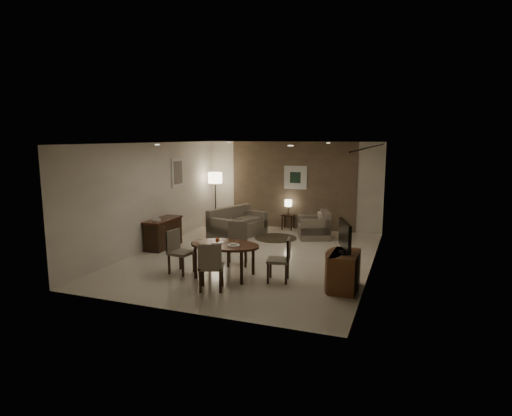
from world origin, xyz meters
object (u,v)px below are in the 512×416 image
at_px(tv_cabinet, 345,271).
at_px(floor_lamp, 215,200).
at_px(armchair, 314,225).
at_px(chair_near, 211,266).
at_px(console_desk, 163,233).
at_px(chair_right, 278,260).
at_px(side_table, 288,222).
at_px(dining_table, 225,260).
at_px(sofa, 238,222).
at_px(chair_left, 181,252).
at_px(chair_far, 237,244).

bearing_deg(tv_cabinet, floor_lamp, 137.58).
bearing_deg(armchair, chair_near, -31.69).
bearing_deg(tv_cabinet, chair_near, -159.34).
relative_size(console_desk, chair_right, 1.36).
height_order(console_desk, side_table, console_desk).
bearing_deg(console_desk, dining_table, -32.98).
relative_size(chair_near, floor_lamp, 0.53).
height_order(tv_cabinet, chair_right, chair_right).
xyz_separation_m(side_table, floor_lamp, (-2.28, -0.42, 0.63)).
height_order(dining_table, floor_lamp, floor_lamp).
distance_m(chair_right, sofa, 4.04).
relative_size(tv_cabinet, armchair, 1.04).
bearing_deg(chair_near, console_desk, -62.78).
height_order(chair_near, chair_left, chair_near).
relative_size(console_desk, tv_cabinet, 1.33).
xyz_separation_m(dining_table, chair_far, (-0.07, 0.84, 0.14)).
bearing_deg(sofa, side_table, -20.14).
relative_size(chair_far, side_table, 2.02).
height_order(chair_near, chair_right, chair_near).
xyz_separation_m(chair_far, side_table, (0.04, 4.01, -0.24)).
height_order(chair_far, floor_lamp, floor_lamp).
relative_size(side_table, floor_lamp, 0.27).
distance_m(sofa, armchair, 2.18).
xyz_separation_m(chair_near, chair_right, (1.04, 0.88, -0.02)).
relative_size(chair_far, sofa, 0.55).
xyz_separation_m(chair_near, sofa, (-1.22, 4.23, -0.05)).
bearing_deg(tv_cabinet, console_desk, 162.95).
bearing_deg(side_table, chair_left, -100.43).
distance_m(dining_table, chair_left, 0.96).
bearing_deg(chair_near, dining_table, -103.95).
bearing_deg(chair_left, chair_right, -75.33).
relative_size(chair_near, armchair, 1.06).
distance_m(armchair, side_table, 1.36).
distance_m(sofa, side_table, 1.79).
bearing_deg(chair_far, chair_near, -104.09).
height_order(dining_table, chair_near, chair_near).
bearing_deg(console_desk, chair_right, -22.75).
relative_size(console_desk, chair_left, 1.32).
distance_m(chair_left, floor_lamp, 4.76).
distance_m(dining_table, chair_far, 0.86).
height_order(sofa, armchair, sofa).
xyz_separation_m(tv_cabinet, sofa, (-3.57, 3.35, 0.06)).
distance_m(console_desk, side_table, 4.06).
xyz_separation_m(dining_table, chair_right, (1.12, 0.10, 0.10)).
distance_m(chair_far, chair_left, 1.29).
distance_m(tv_cabinet, chair_far, 2.61).
bearing_deg(sofa, floor_lamp, 68.32).
relative_size(sofa, floor_lamp, 1.00).
relative_size(chair_left, armchair, 1.05).
bearing_deg(side_table, sofa, -128.40).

